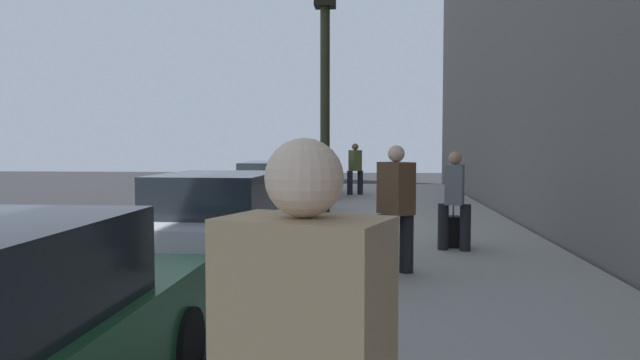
% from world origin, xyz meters
% --- Properties ---
extents(ground_plane, '(56.00, 56.00, 0.00)m').
position_xyz_m(ground_plane, '(0.00, 0.00, 0.00)').
color(ground_plane, black).
extents(sidewalk, '(28.00, 4.60, 0.15)m').
position_xyz_m(sidewalk, '(0.00, -3.30, 0.07)').
color(sidewalk, gray).
rests_on(sidewalk, ground).
extents(lane_stripe_centre, '(28.00, 0.14, 0.01)m').
position_xyz_m(lane_stripe_centre, '(0.00, 3.20, 0.00)').
color(lane_stripe_centre, gold).
rests_on(lane_stripe_centre, ground).
extents(snow_bank_curb, '(5.86, 0.56, 0.22)m').
position_xyz_m(snow_bank_curb, '(2.62, -0.70, 0.11)').
color(snow_bank_curb, white).
rests_on(snow_bank_curb, ground).
extents(parked_car_silver, '(4.46, 2.01, 1.51)m').
position_xyz_m(parked_car_silver, '(-4.62, 0.03, 0.76)').
color(parked_car_silver, black).
rests_on(parked_car_silver, ground).
extents(parked_car_white, '(4.52, 1.99, 1.51)m').
position_xyz_m(parked_car_white, '(1.41, 0.05, 0.76)').
color(parked_car_white, black).
rests_on(parked_car_white, ground).
extents(parked_car_maroon, '(4.53, 1.92, 1.51)m').
position_xyz_m(parked_car_maroon, '(7.58, 0.06, 0.76)').
color(parked_car_maroon, black).
rests_on(parked_car_maroon, ground).
extents(pedestrian_grey_coat, '(0.51, 0.54, 1.68)m').
position_xyz_m(pedestrian_grey_coat, '(-3.35, -3.70, 1.05)').
color(pedestrian_grey_coat, black).
rests_on(pedestrian_grey_coat, sidewalk).
extents(pedestrian_brown_coat, '(0.57, 0.53, 1.79)m').
position_xyz_m(pedestrian_brown_coat, '(-5.37, -2.64, 1.11)').
color(pedestrian_brown_coat, black).
rests_on(pedestrian_brown_coat, sidewalk).
extents(pedestrian_olive_coat, '(0.58, 0.56, 1.82)m').
position_xyz_m(pedestrian_olive_coat, '(8.02, -1.71, 1.12)').
color(pedestrian_olive_coat, black).
rests_on(pedestrian_olive_coat, sidewalk).
extents(traffic_light_pole, '(0.35, 0.26, 4.20)m').
position_xyz_m(traffic_light_pole, '(-6.16, -1.71, 3.00)').
color(traffic_light_pole, '#2D2D19').
rests_on(traffic_light_pole, sidewalk).
extents(rolling_suitcase, '(0.34, 0.22, 0.90)m').
position_xyz_m(rolling_suitcase, '(-2.99, -3.73, 0.42)').
color(rolling_suitcase, black).
rests_on(rolling_suitcase, sidewalk).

